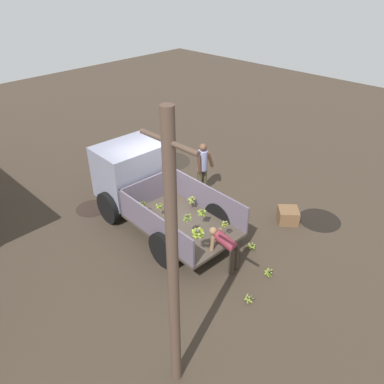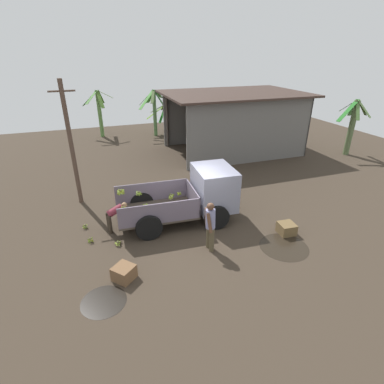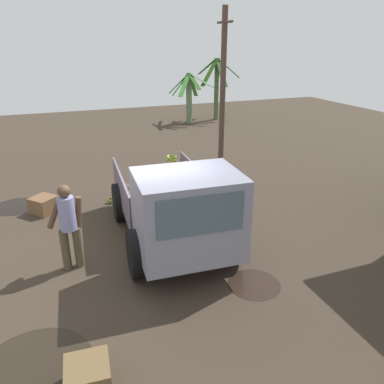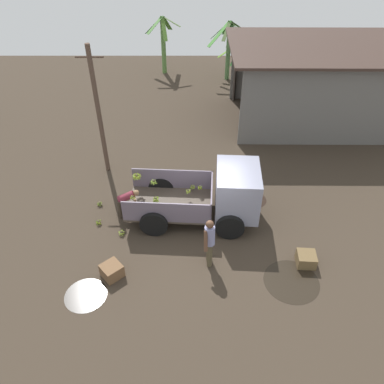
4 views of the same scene
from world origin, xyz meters
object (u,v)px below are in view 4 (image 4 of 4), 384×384
cargo_truck (222,194)px  banana_bunch_on_ground_2 (98,222)px  banana_bunch_on_ground_1 (121,233)px  utility_pole (99,112)px  banana_bunch_on_ground_0 (100,204)px  wooden_crate_1 (306,259)px  person_foreground_visitor (209,240)px  person_worker_loading (126,200)px  wooden_crate_0 (112,271)px

cargo_truck → banana_bunch_on_ground_2: 4.43m
banana_bunch_on_ground_1 → cargo_truck: bearing=14.7°
utility_pole → banana_bunch_on_ground_0: bearing=-87.4°
banana_bunch_on_ground_2 → banana_bunch_on_ground_0: bearing=98.6°
banana_bunch_on_ground_1 → wooden_crate_1: 6.05m
person_foreground_visitor → cargo_truck: bearing=-106.3°
person_worker_loading → banana_bunch_on_ground_1: bearing=-102.3°
person_foreground_visitor → banana_bunch_on_ground_2: 4.25m
cargo_truck → banana_bunch_on_ground_1: cargo_truck is taller
person_foreground_visitor → wooden_crate_1: size_ratio=3.09×
banana_bunch_on_ground_0 → wooden_crate_0: 3.41m
utility_pole → banana_bunch_on_ground_1: size_ratio=22.28×
person_worker_loading → wooden_crate_1: size_ratio=1.87×
cargo_truck → person_foreground_visitor: size_ratio=2.63×
utility_pole → banana_bunch_on_ground_1: utility_pole is taller
banana_bunch_on_ground_0 → utility_pole: bearing=92.6°
cargo_truck → wooden_crate_1: size_ratio=8.11×
cargo_truck → banana_bunch_on_ground_0: size_ratio=22.27×
utility_pole → banana_bunch_on_ground_0: size_ratio=24.92×
person_foreground_visitor → person_worker_loading: (-2.82, 2.25, -0.31)m
utility_pole → person_foreground_visitor: utility_pole is taller
utility_pole → person_worker_loading: (1.22, -2.85, -1.97)m
wooden_crate_0 → wooden_crate_1: 5.95m
banana_bunch_on_ground_0 → wooden_crate_0: (1.02, -3.26, 0.11)m
utility_pole → banana_bunch_on_ground_2: 4.21m
person_worker_loading → wooden_crate_1: 6.29m
banana_bunch_on_ground_0 → person_worker_loading: bearing=-24.1°
person_worker_loading → banana_bunch_on_ground_2: 1.22m
cargo_truck → banana_bunch_on_ground_2: bearing=-171.7°
banana_bunch_on_ground_2 → person_worker_loading: bearing=28.1°
banana_bunch_on_ground_0 → banana_bunch_on_ground_1: size_ratio=0.89×
cargo_truck → person_worker_loading: cargo_truck is taller
utility_pole → banana_bunch_on_ground_1: (1.14, -3.89, -2.53)m
banana_bunch_on_ground_0 → banana_bunch_on_ground_2: (0.15, -1.01, 0.00)m
banana_bunch_on_ground_1 → person_foreground_visitor: bearing=-22.6°
wooden_crate_1 → cargo_truck: bearing=139.2°
person_foreground_visitor → banana_bunch_on_ground_0: bearing=-37.3°
person_foreground_visitor → banana_bunch_on_ground_0: size_ratio=8.47×
utility_pole → wooden_crate_0: utility_pole is taller
banana_bunch_on_ground_0 → wooden_crate_0: bearing=-72.7°
utility_pole → wooden_crate_1: size_ratio=9.07×
person_foreground_visitor → banana_bunch_on_ground_0: (-3.93, 2.74, -0.87)m
utility_pole → banana_bunch_on_ground_1: 4.77m
utility_pole → person_worker_loading: 3.67m
cargo_truck → person_worker_loading: bearing=-179.0°
person_worker_loading → banana_bunch_on_ground_2: person_worker_loading is taller
cargo_truck → wooden_crate_1: bearing=-37.3°
cargo_truck → wooden_crate_0: (-3.44, -2.62, -0.86)m
person_worker_loading → banana_bunch_on_ground_1: 1.18m
wooden_crate_1 → utility_pole: bearing=143.9°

